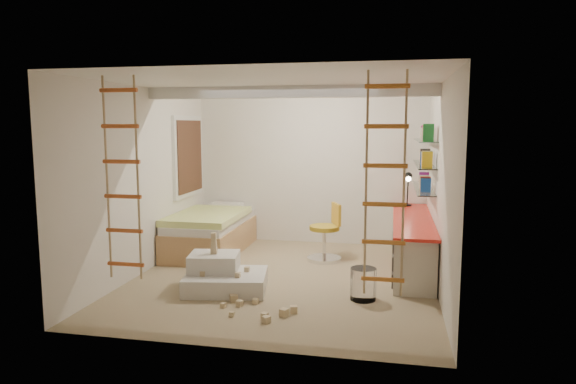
% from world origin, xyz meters
% --- Properties ---
extents(floor, '(4.50, 4.50, 0.00)m').
position_xyz_m(floor, '(0.00, 0.00, 0.00)').
color(floor, '#968461').
rests_on(floor, ground).
extents(ceiling_beam, '(4.00, 0.18, 0.16)m').
position_xyz_m(ceiling_beam, '(0.00, 0.30, 2.52)').
color(ceiling_beam, white).
rests_on(ceiling_beam, ceiling).
extents(window_frame, '(0.06, 1.15, 1.35)m').
position_xyz_m(window_frame, '(-1.97, 1.50, 1.55)').
color(window_frame, white).
rests_on(window_frame, wall_left).
extents(window_blind, '(0.02, 1.00, 1.20)m').
position_xyz_m(window_blind, '(-1.93, 1.50, 1.55)').
color(window_blind, '#4C2D1E').
rests_on(window_blind, window_frame).
extents(rope_ladder_left, '(0.41, 0.04, 2.13)m').
position_xyz_m(rope_ladder_left, '(-1.35, -1.75, 1.52)').
color(rope_ladder_left, '#C04720').
rests_on(rope_ladder_left, ceiling).
extents(rope_ladder_right, '(0.41, 0.04, 2.13)m').
position_xyz_m(rope_ladder_right, '(1.35, -1.75, 1.52)').
color(rope_ladder_right, '#BD7120').
rests_on(rope_ladder_right, ceiling).
extents(waste_bin, '(0.31, 0.31, 0.39)m').
position_xyz_m(waste_bin, '(1.11, -0.64, 0.19)').
color(waste_bin, white).
rests_on(waste_bin, floor).
extents(desk, '(0.56, 2.80, 0.75)m').
position_xyz_m(desk, '(1.72, 0.86, 0.40)').
color(desk, red).
rests_on(desk, floor).
extents(shelves, '(0.25, 1.80, 0.71)m').
position_xyz_m(shelves, '(1.87, 1.13, 1.50)').
color(shelves, white).
rests_on(shelves, wall_right).
extents(bed, '(1.02, 2.00, 0.69)m').
position_xyz_m(bed, '(-1.48, 1.23, 0.33)').
color(bed, '#AD7F51').
rests_on(bed, floor).
extents(task_lamp, '(0.14, 0.36, 0.57)m').
position_xyz_m(task_lamp, '(1.67, 1.82, 1.14)').
color(task_lamp, black).
rests_on(task_lamp, desk).
extents(swivel_chair, '(0.70, 0.70, 0.89)m').
position_xyz_m(swivel_chair, '(0.44, 1.04, 0.33)').
color(swivel_chair, '#B69523').
rests_on(swivel_chair, floor).
extents(play_platform, '(1.12, 0.94, 0.45)m').
position_xyz_m(play_platform, '(-0.66, -0.61, 0.17)').
color(play_platform, silver).
rests_on(play_platform, floor).
extents(toy_blocks, '(1.29, 1.13, 0.72)m').
position_xyz_m(toy_blocks, '(-0.31, -1.02, 0.20)').
color(toy_blocks, '#CCB284').
rests_on(toy_blocks, floor).
extents(books, '(0.14, 0.70, 0.92)m').
position_xyz_m(books, '(1.87, 1.13, 1.65)').
color(books, '#194CA5').
rests_on(books, shelves).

